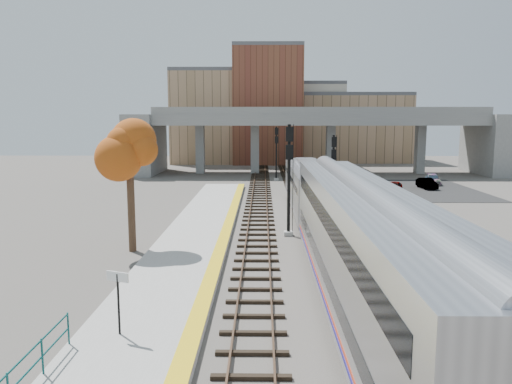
# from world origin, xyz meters

# --- Properties ---
(ground) EXTENTS (160.00, 160.00, 0.00)m
(ground) POSITION_xyz_m (0.00, 0.00, 0.00)
(ground) COLOR #47423D
(ground) RESTS_ON ground
(platform) EXTENTS (4.50, 60.00, 0.35)m
(platform) POSITION_xyz_m (-7.25, 0.00, 0.17)
(platform) COLOR #9E9E99
(platform) RESTS_ON ground
(yellow_strip) EXTENTS (0.70, 60.00, 0.01)m
(yellow_strip) POSITION_xyz_m (-5.35, 0.00, 0.35)
(yellow_strip) COLOR yellow
(yellow_strip) RESTS_ON platform
(tracks) EXTENTS (10.70, 95.00, 0.25)m
(tracks) POSITION_xyz_m (0.93, 12.50, 0.08)
(tracks) COLOR black
(tracks) RESTS_ON ground
(overpass) EXTENTS (54.00, 12.00, 9.50)m
(overpass) POSITION_xyz_m (4.92, 45.00, 5.81)
(overpass) COLOR slate
(overpass) RESTS_ON ground
(buildings_far) EXTENTS (43.00, 21.00, 20.60)m
(buildings_far) POSITION_xyz_m (1.26, 66.57, 7.88)
(buildings_far) COLOR #A27E5E
(buildings_far) RESTS_ON ground
(parking_lot) EXTENTS (14.00, 18.00, 0.04)m
(parking_lot) POSITION_xyz_m (14.00, 28.00, 0.02)
(parking_lot) COLOR black
(parking_lot) RESTS_ON ground
(locomotive) EXTENTS (3.02, 19.05, 4.10)m
(locomotive) POSITION_xyz_m (1.00, 13.68, 2.28)
(locomotive) COLOR #A8AAB2
(locomotive) RESTS_ON ground
(coach) EXTENTS (3.03, 25.00, 5.00)m
(coach) POSITION_xyz_m (1.00, -8.92, 2.80)
(coach) COLOR #A8AAB2
(coach) RESTS_ON ground
(signal_mast_near) EXTENTS (0.60, 0.64, 7.54)m
(signal_mast_near) POSITION_xyz_m (-1.10, 5.31, 3.83)
(signal_mast_near) COLOR #9E9E99
(signal_mast_near) RESTS_ON ground
(signal_mast_mid) EXTENTS (0.60, 0.64, 6.58)m
(signal_mast_mid) POSITION_xyz_m (3.00, 13.42, 3.18)
(signal_mast_mid) COLOR #9E9E99
(signal_mast_mid) RESTS_ON ground
(signal_mast_far) EXTENTS (0.60, 0.64, 6.93)m
(signal_mast_far) POSITION_xyz_m (-1.10, 36.34, 3.41)
(signal_mast_far) COLOR #9E9E99
(signal_mast_far) RESTS_ON ground
(station_sign) EXTENTS (0.86, 0.37, 2.27)m
(station_sign) POSITION_xyz_m (-7.91, -11.21, 1.98)
(station_sign) COLOR black
(station_sign) RESTS_ON platform
(tree) EXTENTS (3.60, 3.60, 8.06)m
(tree) POSITION_xyz_m (-10.68, 1.24, 5.98)
(tree) COLOR #382619
(tree) RESTS_ON ground
(car_a) EXTENTS (2.69, 3.74, 1.18)m
(car_a) POSITION_xyz_m (11.34, 25.56, 0.63)
(car_a) COLOR #99999E
(car_a) RESTS_ON parking_lot
(car_b) EXTENTS (1.55, 3.75, 1.21)m
(car_b) POSITION_xyz_m (15.80, 28.52, 0.64)
(car_b) COLOR #99999E
(car_b) RESTS_ON parking_lot
(car_c) EXTENTS (2.51, 4.34, 1.18)m
(car_c) POSITION_xyz_m (17.76, 32.39, 0.63)
(car_c) COLOR #99999E
(car_c) RESTS_ON parking_lot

